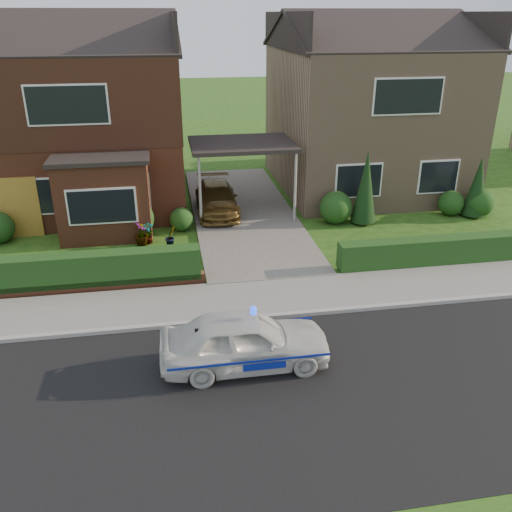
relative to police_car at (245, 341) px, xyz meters
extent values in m
plane|color=#204713|center=(1.40, -1.20, -0.63)|extent=(120.00, 120.00, 0.00)
cube|color=black|center=(1.40, -1.20, -0.63)|extent=(60.00, 6.00, 0.02)
cube|color=#9E9993|center=(1.40, 1.85, -0.57)|extent=(60.00, 0.16, 0.12)
cube|color=slate|center=(1.40, 2.90, -0.58)|extent=(60.00, 2.00, 0.10)
cube|color=#666059|center=(1.40, 9.80, -0.57)|extent=(3.80, 12.00, 0.12)
cube|color=brown|center=(-4.40, 12.80, 2.27)|extent=(7.20, 8.00, 5.80)
cube|color=white|center=(-5.98, 8.78, 0.77)|extent=(1.80, 0.08, 1.30)
cube|color=white|center=(-2.81, 8.78, 0.77)|extent=(1.60, 0.08, 1.30)
cube|color=white|center=(-4.40, 8.78, 3.77)|extent=(2.60, 0.08, 1.30)
cube|color=black|center=(-4.40, 12.80, 3.72)|extent=(7.26, 8.06, 2.90)
cube|color=brown|center=(-3.53, 8.10, 0.72)|extent=(3.00, 1.40, 2.70)
cube|color=black|center=(-3.53, 8.10, 2.14)|extent=(3.20, 1.60, 0.14)
cube|color=#9D7C60|center=(7.20, 12.80, 2.27)|extent=(7.20, 8.00, 5.80)
cube|color=white|center=(5.62, 8.78, 0.77)|extent=(1.80, 0.08, 1.30)
cube|color=white|center=(8.79, 8.78, 0.77)|extent=(1.60, 0.08, 1.30)
cube|color=white|center=(7.20, 8.78, 3.77)|extent=(2.60, 0.08, 1.30)
cube|color=black|center=(1.40, 9.80, 2.07)|extent=(3.80, 3.00, 0.14)
cylinder|color=gray|center=(-0.30, 8.40, 0.72)|extent=(0.10, 0.10, 2.70)
cylinder|color=gray|center=(3.10, 8.40, 0.72)|extent=(0.10, 0.10, 2.70)
cube|color=olive|center=(-6.85, 8.76, 0.42)|extent=(2.20, 0.10, 2.10)
cube|color=brown|center=(-4.40, 4.10, -0.45)|extent=(7.70, 0.25, 0.36)
cube|color=#113715|center=(-4.40, 4.25, -0.63)|extent=(7.50, 0.55, 0.90)
cube|color=#113715|center=(7.20, 4.15, -0.63)|extent=(7.50, 0.55, 0.80)
sphere|color=#113715|center=(-2.60, 8.10, 0.03)|extent=(1.32, 1.32, 1.32)
sphere|color=#113715|center=(-1.00, 8.40, -0.21)|extent=(0.84, 0.84, 0.84)
sphere|color=#113715|center=(4.60, 8.20, -0.03)|extent=(1.20, 1.20, 1.20)
sphere|color=#113715|center=(9.20, 8.30, -0.15)|extent=(0.96, 0.96, 0.96)
sphere|color=#113715|center=(10.20, 8.00, -0.09)|extent=(1.08, 1.08, 1.08)
cone|color=black|center=(5.60, 8.00, 0.67)|extent=(0.90, 0.90, 2.60)
cone|color=black|center=(10.00, 8.00, 0.47)|extent=(0.90, 0.90, 2.20)
imported|color=silver|center=(0.00, 0.00, 0.00)|extent=(1.48, 3.67, 1.25)
sphere|color=#193FF2|center=(0.18, 0.00, 0.70)|extent=(0.17, 0.17, 0.17)
cube|color=navy|center=(0.00, -0.74, -0.05)|extent=(3.37, 0.02, 0.05)
cube|color=navy|center=(0.00, 0.74, -0.05)|extent=(3.37, 0.02, 0.05)
ellipsoid|color=black|center=(-1.03, -0.10, 0.26)|extent=(0.22, 0.17, 0.21)
sphere|color=white|center=(-1.01, -0.16, 0.25)|extent=(0.11, 0.11, 0.11)
sphere|color=black|center=(-1.01, -0.12, 0.40)|extent=(0.13, 0.13, 0.13)
cone|color=black|center=(-1.05, -0.11, 0.46)|extent=(0.04, 0.04, 0.05)
cone|color=black|center=(-0.96, -0.11, 0.46)|extent=(0.04, 0.04, 0.05)
imported|color=brown|center=(0.40, 9.83, 0.03)|extent=(1.58, 3.74, 1.08)
imported|color=gray|center=(-2.17, 7.34, -0.24)|extent=(0.46, 0.37, 0.78)
imported|color=gray|center=(-1.43, 6.95, -0.28)|extent=(0.48, 0.48, 0.69)
imported|color=gray|center=(-2.39, 7.22, -0.23)|extent=(0.45, 0.45, 0.80)
camera|label=1|loc=(-1.43, -9.79, 6.45)|focal=38.00mm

